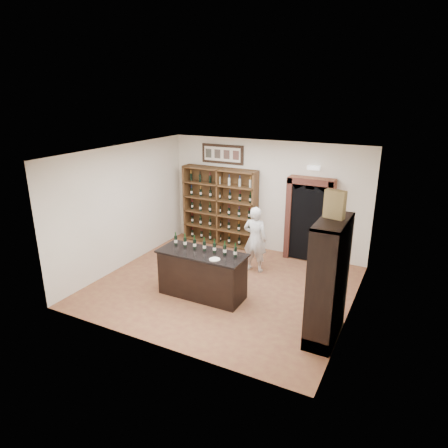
{
  "coord_description": "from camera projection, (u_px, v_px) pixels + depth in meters",
  "views": [
    {
      "loc": [
        3.72,
        -7.22,
        4.23
      ],
      "look_at": [
        -0.14,
        0.3,
        1.37
      ],
      "focal_mm": 32.0,
      "sensor_mm": 36.0,
      "label": 1
    }
  ],
  "objects": [
    {
      "name": "wine_shelf",
      "position": [
        220.0,
        206.0,
        11.23
      ],
      "size": [
        2.2,
        0.38,
        2.2
      ],
      "color": "brown",
      "rests_on": "ground"
    },
    {
      "name": "shopkeeper",
      "position": [
        255.0,
        239.0,
        9.57
      ],
      "size": [
        0.6,
        0.39,
        1.63
      ],
      "primitive_type": "imported",
      "rotation": [
        0.0,
        0.0,
        3.15
      ],
      "color": "silver",
      "rests_on": "ground"
    },
    {
      "name": "side_cabinet",
      "position": [
        328.0,
        299.0,
        6.96
      ],
      "size": [
        0.48,
        1.2,
        2.2
      ],
      "color": "black",
      "rests_on": "ground"
    },
    {
      "name": "wall_right",
      "position": [
        355.0,
        245.0,
        7.38
      ],
      "size": [
        0.04,
        5.0,
        3.0
      ],
      "primitive_type": "cube",
      "color": "white",
      "rests_on": "ground"
    },
    {
      "name": "tasting_counter",
      "position": [
        202.0,
        274.0,
        8.47
      ],
      "size": [
        1.88,
        0.78,
        1.0
      ],
      "color": "black",
      "rests_on": "ground"
    },
    {
      "name": "wall_back",
      "position": [
        266.0,
        197.0,
        10.68
      ],
      "size": [
        5.5,
        0.04,
        3.0
      ],
      "primitive_type": "cube",
      "color": "white",
      "rests_on": "ground"
    },
    {
      "name": "floor",
      "position": [
        224.0,
        286.0,
        9.05
      ],
      "size": [
        5.5,
        5.5,
        0.0
      ],
      "primitive_type": "plane",
      "color": "olive",
      "rests_on": "ground"
    },
    {
      "name": "counter_bottle_4",
      "position": [
        214.0,
        248.0,
        8.27
      ],
      "size": [
        0.07,
        0.07,
        0.3
      ],
      "color": "black",
      "rests_on": "tasting_counter"
    },
    {
      "name": "counter_bottle_2",
      "position": [
        195.0,
        244.0,
        8.47
      ],
      "size": [
        0.07,
        0.07,
        0.3
      ],
      "color": "black",
      "rests_on": "tasting_counter"
    },
    {
      "name": "plate",
      "position": [
        215.0,
        259.0,
        7.95
      ],
      "size": [
        0.22,
        0.22,
        0.02
      ],
      "primitive_type": "cylinder",
      "color": "silver",
      "rests_on": "tasting_counter"
    },
    {
      "name": "counter_bottle_5",
      "position": [
        225.0,
        250.0,
        8.16
      ],
      "size": [
        0.07,
        0.07,
        0.3
      ],
      "color": "black",
      "rests_on": "tasting_counter"
    },
    {
      "name": "arched_doorway",
      "position": [
        309.0,
        218.0,
        10.11
      ],
      "size": [
        1.17,
        0.35,
        2.17
      ],
      "color": "black",
      "rests_on": "ground"
    },
    {
      "name": "counter_bottle_3",
      "position": [
        204.0,
        246.0,
        8.37
      ],
      "size": [
        0.07,
        0.07,
        0.3
      ],
      "color": "black",
      "rests_on": "tasting_counter"
    },
    {
      "name": "ceiling",
      "position": [
        223.0,
        153.0,
        8.09
      ],
      "size": [
        5.5,
        5.5,
        0.0
      ],
      "primitive_type": "plane",
      "rotation": [
        3.14,
        0.0,
        0.0
      ],
      "color": "white",
      "rests_on": "wall_back"
    },
    {
      "name": "wall_left",
      "position": [
        124.0,
        207.0,
        9.76
      ],
      "size": [
        0.04,
        5.0,
        3.0
      ],
      "primitive_type": "cube",
      "color": "white",
      "rests_on": "ground"
    },
    {
      "name": "emergency_light",
      "position": [
        314.0,
        168.0,
        9.78
      ],
      "size": [
        0.3,
        0.1,
        0.1
      ],
      "primitive_type": "cube",
      "color": "white",
      "rests_on": "wall_back"
    },
    {
      "name": "wine_crate",
      "position": [
        335.0,
        204.0,
        6.53
      ],
      "size": [
        0.36,
        0.21,
        0.48
      ],
      "primitive_type": "cube",
      "rotation": [
        0.0,
        0.0,
        -0.21
      ],
      "color": "#A28D55",
      "rests_on": "side_cabinet"
    },
    {
      "name": "framed_picture",
      "position": [
        223.0,
        154.0,
        10.88
      ],
      "size": [
        1.25,
        0.04,
        0.52
      ],
      "primitive_type": "cube",
      "color": "black",
      "rests_on": "wall_back"
    },
    {
      "name": "counter_bottle_6",
      "position": [
        235.0,
        252.0,
        8.06
      ],
      "size": [
        0.07,
        0.07,
        0.3
      ],
      "color": "black",
      "rests_on": "tasting_counter"
    },
    {
      "name": "counter_bottle_1",
      "position": [
        185.0,
        242.0,
        8.58
      ],
      "size": [
        0.07,
        0.07,
        0.3
      ],
      "color": "black",
      "rests_on": "tasting_counter"
    },
    {
      "name": "counter_bottle_0",
      "position": [
        176.0,
        240.0,
        8.68
      ],
      "size": [
        0.07,
        0.07,
        0.3
      ],
      "color": "black",
      "rests_on": "tasting_counter"
    }
  ]
}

